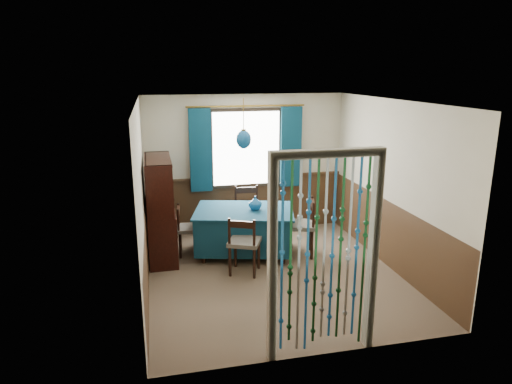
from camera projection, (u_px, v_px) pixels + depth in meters
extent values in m
plane|color=brown|center=(273.00, 274.00, 6.70)|extent=(4.00, 4.00, 0.00)
plane|color=silver|center=(275.00, 101.00, 6.05)|extent=(4.00, 4.00, 0.00)
plane|color=beige|center=(246.00, 164.00, 8.26)|extent=(3.60, 0.00, 3.60)
plane|color=beige|center=(327.00, 243.00, 4.49)|extent=(3.60, 0.00, 3.60)
plane|color=beige|center=(142.00, 200.00, 5.99)|extent=(0.00, 4.00, 4.00)
plane|color=beige|center=(391.00, 185.00, 6.76)|extent=(0.00, 4.00, 4.00)
plane|color=#442C1A|center=(246.00, 204.00, 8.44)|extent=(3.60, 0.00, 3.60)
plane|color=#442C1A|center=(323.00, 311.00, 4.70)|extent=(3.60, 0.00, 3.60)
plane|color=#442C1A|center=(147.00, 253.00, 6.19)|extent=(0.00, 4.00, 4.00)
plane|color=#442C1A|center=(387.00, 233.00, 6.95)|extent=(0.00, 4.00, 4.00)
cube|color=black|center=(246.00, 148.00, 8.13)|extent=(1.32, 0.12, 1.42)
cube|color=#0D3347|center=(244.00, 229.00, 7.34)|extent=(1.70, 1.35, 0.60)
cube|color=#0D3347|center=(244.00, 211.00, 7.26)|extent=(1.77, 1.43, 0.03)
cylinder|color=black|center=(204.00, 258.00, 7.09)|extent=(0.07, 0.07, 0.14)
cylinder|color=black|center=(283.00, 259.00, 7.05)|extent=(0.07, 0.07, 0.14)
cylinder|color=black|center=(210.00, 241.00, 7.82)|extent=(0.07, 0.07, 0.14)
cylinder|color=black|center=(282.00, 241.00, 7.78)|extent=(0.07, 0.07, 0.14)
cylinder|color=black|center=(230.00, 262.00, 6.58)|extent=(0.04, 0.04, 0.45)
cylinder|color=black|center=(254.00, 264.00, 6.52)|extent=(0.04, 0.04, 0.45)
cylinder|color=black|center=(235.00, 253.00, 6.90)|extent=(0.04, 0.04, 0.45)
cylinder|color=black|center=(259.00, 255.00, 6.84)|extent=(0.04, 0.04, 0.45)
cube|color=#5B5549|center=(245.00, 242.00, 6.64)|extent=(0.57, 0.56, 0.06)
cube|color=black|center=(242.00, 224.00, 6.39)|extent=(0.36, 0.19, 0.10)
cylinder|color=black|center=(229.00, 233.00, 6.46)|extent=(0.04, 0.04, 0.44)
cylinder|color=black|center=(254.00, 235.00, 6.39)|extent=(0.04, 0.04, 0.44)
cylinder|color=black|center=(257.00, 222.00, 8.25)|extent=(0.05, 0.05, 0.47)
cylinder|color=black|center=(236.00, 223.00, 8.19)|extent=(0.05, 0.05, 0.47)
cylinder|color=black|center=(260.00, 229.00, 7.90)|extent=(0.05, 0.05, 0.47)
cylinder|color=black|center=(238.00, 230.00, 7.85)|extent=(0.05, 0.05, 0.47)
cube|color=#5B5549|center=(248.00, 212.00, 7.98)|extent=(0.49, 0.47, 0.06)
cube|color=black|center=(246.00, 190.00, 8.07)|extent=(0.40, 0.07, 0.10)
cylinder|color=black|center=(257.00, 198.00, 8.13)|extent=(0.04, 0.04, 0.46)
cylinder|color=black|center=(236.00, 198.00, 8.08)|extent=(0.04, 0.04, 0.46)
cylinder|color=black|center=(180.00, 239.00, 7.53)|extent=(0.04, 0.04, 0.41)
cylinder|color=black|center=(180.00, 246.00, 7.22)|extent=(0.04, 0.04, 0.41)
cylinder|color=black|center=(199.00, 238.00, 7.57)|extent=(0.04, 0.04, 0.41)
cylinder|color=black|center=(200.00, 245.00, 7.26)|extent=(0.04, 0.04, 0.41)
cube|color=#5B5549|center=(189.00, 228.00, 7.33)|extent=(0.42, 0.43, 0.06)
cube|color=black|center=(178.00, 211.00, 7.23)|extent=(0.07, 0.35, 0.09)
cylinder|color=black|center=(179.00, 215.00, 7.42)|extent=(0.04, 0.04, 0.40)
cylinder|color=black|center=(178.00, 222.00, 7.11)|extent=(0.04, 0.04, 0.40)
cylinder|color=black|center=(312.00, 245.00, 7.17)|extent=(0.05, 0.05, 0.47)
cylinder|color=black|center=(310.00, 237.00, 7.54)|extent=(0.05, 0.05, 0.47)
cylinder|color=black|center=(289.00, 245.00, 7.19)|extent=(0.05, 0.05, 0.47)
cylinder|color=black|center=(288.00, 236.00, 7.56)|extent=(0.05, 0.05, 0.47)
cube|color=#5B5549|center=(300.00, 225.00, 7.30)|extent=(0.55, 0.56, 0.06)
cube|color=black|center=(313.00, 204.00, 7.20)|extent=(0.15, 0.40, 0.10)
cylinder|color=black|center=(313.00, 217.00, 7.05)|extent=(0.04, 0.04, 0.46)
cylinder|color=black|center=(312.00, 210.00, 7.42)|extent=(0.04, 0.04, 0.46)
cube|color=black|center=(162.00, 232.00, 7.26)|extent=(0.43, 1.23, 0.80)
cube|color=black|center=(160.00, 193.00, 6.51)|extent=(0.38, 0.05, 0.80)
cube|color=black|center=(159.00, 175.00, 7.60)|extent=(0.38, 0.05, 0.80)
cube|color=black|center=(158.00, 159.00, 6.96)|extent=(0.38, 1.23, 0.04)
cube|color=black|center=(147.00, 184.00, 7.01)|extent=(0.04, 1.21, 0.80)
cube|color=black|center=(162.00, 191.00, 7.09)|extent=(0.33, 1.15, 0.02)
cube|color=black|center=(161.00, 174.00, 7.02)|extent=(0.33, 1.15, 0.02)
cylinder|color=olive|center=(244.00, 119.00, 6.89)|extent=(0.01, 0.01, 0.62)
ellipsoid|color=navy|center=(244.00, 139.00, 6.97)|extent=(0.23, 0.23, 0.28)
cylinder|color=olive|center=(244.00, 130.00, 6.93)|extent=(0.07, 0.07, 0.03)
imported|color=navy|center=(255.00, 203.00, 7.26)|extent=(0.22, 0.22, 0.20)
imported|color=beige|center=(163.00, 193.00, 6.83)|extent=(0.23, 0.23, 0.05)
imported|color=beige|center=(163.00, 198.00, 7.43)|extent=(0.17, 0.17, 0.17)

